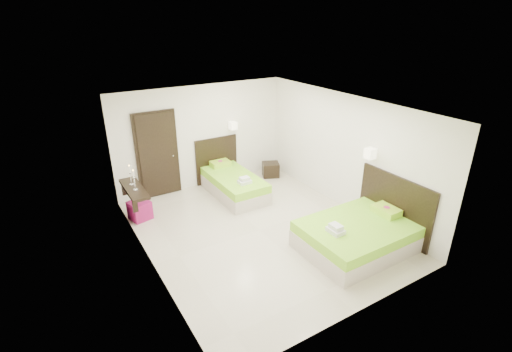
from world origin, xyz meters
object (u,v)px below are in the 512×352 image
nightstand (271,170)px  bed_single (232,182)px  ottoman (140,210)px  bed_double (359,234)px

nightstand → bed_single: bearing=-139.7°
bed_single → ottoman: 2.34m
ottoman → bed_double: bearing=-45.1°
bed_double → nightstand: size_ratio=4.63×
bed_double → ottoman: bearing=134.9°
bed_single → bed_double: size_ratio=0.96×
bed_double → bed_single: bearing=105.7°
nightstand → bed_double: bearing=-72.6°
bed_single → bed_double: (0.94, -3.36, 0.00)m
bed_single → nightstand: bearing=15.8°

